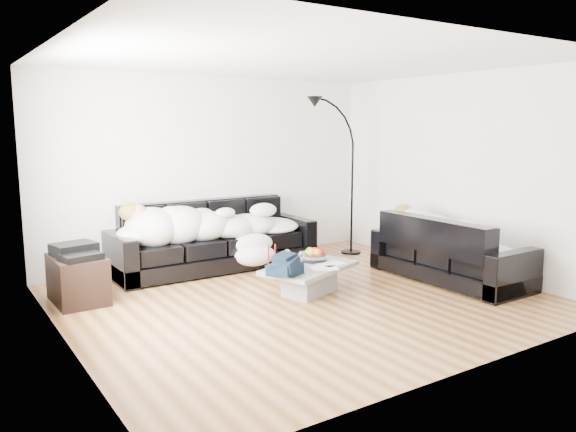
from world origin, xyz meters
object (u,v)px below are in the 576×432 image
shoes (407,267)px  floor_lamp (352,186)px  coffee_table (310,280)px  stereo (76,250)px  wine_glass_b (285,261)px  sofa_back (214,236)px  wine_glass_a (287,258)px  wine_glass_c (301,260)px  sleeper_back (216,221)px  sleeper_right (451,231)px  av_cabinet (78,279)px  candle_right (275,255)px  candle_left (268,257)px  sofa_right (450,248)px  fruit_bowl (315,254)px

shoes → floor_lamp: size_ratio=0.23×
coffee_table → stereo: 2.61m
wine_glass_b → sofa_back: bearing=92.9°
wine_glass_a → wine_glass_c: (0.08, -0.17, -0.00)m
sleeper_back → sleeper_right: bearing=-43.7°
wine_glass_c → av_cabinet: (-2.17, 1.16, -0.17)m
wine_glass_c → shoes: size_ratio=0.39×
sofa_back → wine_glass_c: (0.26, -1.69, -0.03)m
candle_right → av_cabinet: candle_right is taller
wine_glass_a → candle_right: candle_right is taller
candle_left → floor_lamp: 2.56m
sleeper_back → av_cabinet: sleeper_back is taller
stereo → sleeper_back: bearing=2.9°
sofa_right → av_cabinet: sofa_right is taller
sleeper_back → wine_glass_a: sleeper_back is taller
sleeper_back → candle_left: (-0.05, -1.44, -0.21)m
sleeper_right → fruit_bowl: bearing=69.2°
wine_glass_c → fruit_bowl: bearing=28.2°
wine_glass_b → shoes: bearing=2.8°
sleeper_right → coffee_table: size_ratio=1.52×
candle_left → floor_lamp: bearing=28.4°
shoes → floor_lamp: floor_lamp is taller
sofa_right → sleeper_right: (0.00, 0.00, 0.22)m
sofa_back → wine_glass_b: (0.08, -1.64, -0.03)m
wine_glass_c → wine_glass_a: bearing=115.6°
wine_glass_b → shoes: (2.00, 0.10, -0.37)m
sleeper_right → stereo: bearing=68.5°
wine_glass_b → stereo: bearing=151.0°
sleeper_back → candle_left: bearing=-91.9°
fruit_bowl → candle_right: bearing=168.9°
coffee_table → av_cabinet: 2.57m
sofa_right → av_cabinet: size_ratio=2.68×
sofa_right → stereo: bearing=68.5°
sofa_back → floor_lamp: 2.24m
coffee_table → candle_right: 0.49m
coffee_table → wine_glass_c: wine_glass_c is taller
sofa_back → coffee_table: bearing=-76.7°
wine_glass_a → av_cabinet: wine_glass_a is taller
sleeper_back → shoes: bearing=-35.6°
sleeper_back → floor_lamp: 2.19m
stereo → floor_lamp: 4.09m
sofa_right → coffee_table: size_ratio=1.77×
wine_glass_c → stereo: (-2.17, 1.16, 0.16)m
coffee_table → wine_glass_a: wine_glass_a is taller
coffee_table → av_cabinet: size_ratio=1.51×
floor_lamp → shoes: bearing=-79.7°
sleeper_back → candle_left: size_ratio=9.96×
candle_right → wine_glass_a: bearing=-39.5°
sofa_right → candle_right: size_ratio=8.18×
coffee_table → floor_lamp: 2.39m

